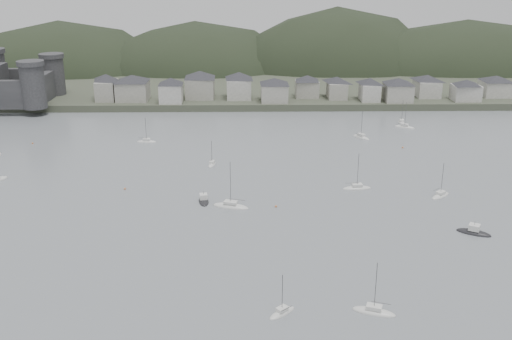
{
  "coord_description": "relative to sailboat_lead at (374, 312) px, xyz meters",
  "views": [
    {
      "loc": [
        -2.78,
        -84.77,
        61.16
      ],
      "look_at": [
        0.0,
        75.0,
        6.0
      ],
      "focal_mm": 42.12,
      "sensor_mm": 36.0,
      "label": 1
    }
  ],
  "objects": [
    {
      "name": "moored_fleet",
      "position": [
        -43.39,
        49.18,
        0.0
      ],
      "size": [
        258.68,
        176.98,
        13.52
      ],
      "color": "silver",
      "rests_on": "ground"
    },
    {
      "name": "sailboat_lead",
      "position": [
        0.0,
        0.0,
        0.0
      ],
      "size": [
        8.47,
        5.26,
        11.06
      ],
      "rotation": [
        0.0,
        0.0,
        4.35
      ],
      "color": "silver",
      "rests_on": "ground"
    },
    {
      "name": "motor_launch_far",
      "position": [
        -35.06,
        55.24,
        0.12
      ],
      "size": [
        3.56,
        7.62,
        3.76
      ],
      "rotation": [
        0.0,
        0.0,
        3.27
      ],
      "color": "black",
      "rests_on": "ground"
    },
    {
      "name": "far_shore_land",
      "position": [
        -20.71,
        283.9,
        1.32
      ],
      "size": [
        900.0,
        250.0,
        3.0
      ],
      "primitive_type": "cube",
      "color": "#383D2D",
      "rests_on": "ground"
    },
    {
      "name": "mooring_buoys",
      "position": [
        -25.9,
        54.54,
        -0.03
      ],
      "size": [
        158.6,
        136.16,
        0.7
      ],
      "color": "#BB6D3E",
      "rests_on": "ground"
    },
    {
      "name": "waterfront_town",
      "position": [
        29.87,
        172.24,
        8.48
      ],
      "size": [
        451.48,
        28.46,
        12.92
      ],
      "color": "gray",
      "rests_on": "far_shore_land"
    },
    {
      "name": "motor_launch_near",
      "position": [
        30.88,
        33.87,
        0.11
      ],
      "size": [
        8.54,
        6.59,
        3.94
      ],
      "rotation": [
        0.0,
        0.0,
        1.05
      ],
      "color": "black",
      "rests_on": "ground"
    },
    {
      "name": "forested_ridge",
      "position": [
        -15.88,
        258.3,
        -11.46
      ],
      "size": [
        851.55,
        103.94,
        102.57
      ],
      "color": "black",
      "rests_on": "ground"
    }
  ]
}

